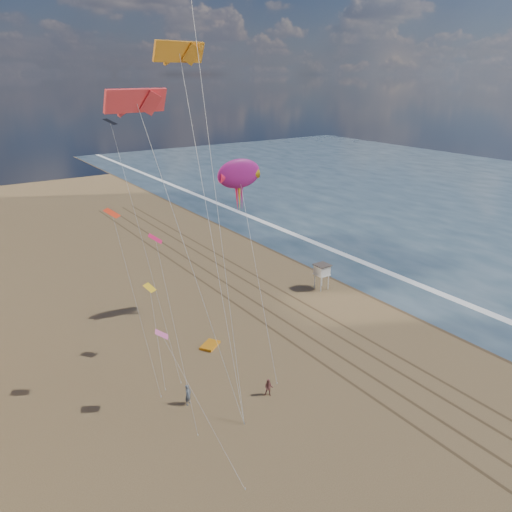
{
  "coord_description": "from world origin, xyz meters",
  "views": [
    {
      "loc": [
        -31.13,
        -14.95,
        27.49
      ],
      "look_at": [
        -3.6,
        26.0,
        9.5
      ],
      "focal_mm": 35.0,
      "sensor_mm": 36.0,
      "label": 1
    }
  ],
  "objects_px": {
    "lifeguard_stand": "(322,270)",
    "grounded_kite": "(210,345)",
    "show_kite": "(239,174)",
    "kite_flyer_b": "(269,388)",
    "kite_flyer_a": "(188,395)"
  },
  "relations": [
    {
      "from": "kite_flyer_b",
      "to": "lifeguard_stand",
      "type": "bearing_deg",
      "value": 79.88
    },
    {
      "from": "kite_flyer_a",
      "to": "lifeguard_stand",
      "type": "bearing_deg",
      "value": -6.73
    },
    {
      "from": "show_kite",
      "to": "kite_flyer_b",
      "type": "bearing_deg",
      "value": -113.55
    },
    {
      "from": "kite_flyer_b",
      "to": "kite_flyer_a",
      "type": "bearing_deg",
      "value": -162.33
    },
    {
      "from": "grounded_kite",
      "to": "lifeguard_stand",
      "type": "bearing_deg",
      "value": -19.8
    },
    {
      "from": "lifeguard_stand",
      "to": "grounded_kite",
      "type": "xyz_separation_m",
      "value": [
        -20.04,
        -5.0,
        -2.6
      ]
    },
    {
      "from": "grounded_kite",
      "to": "show_kite",
      "type": "relative_size",
      "value": 0.1
    },
    {
      "from": "lifeguard_stand",
      "to": "kite_flyer_a",
      "type": "bearing_deg",
      "value": -154.36
    },
    {
      "from": "lifeguard_stand",
      "to": "grounded_kite",
      "type": "height_order",
      "value": "lifeguard_stand"
    },
    {
      "from": "lifeguard_stand",
      "to": "show_kite",
      "type": "height_order",
      "value": "show_kite"
    },
    {
      "from": "kite_flyer_b",
      "to": "show_kite",
      "type": "bearing_deg",
      "value": 108.07
    },
    {
      "from": "lifeguard_stand",
      "to": "kite_flyer_b",
      "type": "distance_m",
      "value": 25.35
    },
    {
      "from": "grounded_kite",
      "to": "show_kite",
      "type": "xyz_separation_m",
      "value": [
        6.9,
        4.73,
        17.02
      ]
    },
    {
      "from": "lifeguard_stand",
      "to": "grounded_kite",
      "type": "distance_m",
      "value": 20.82
    },
    {
      "from": "grounded_kite",
      "to": "kite_flyer_a",
      "type": "bearing_deg",
      "value": -163.64
    }
  ]
}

